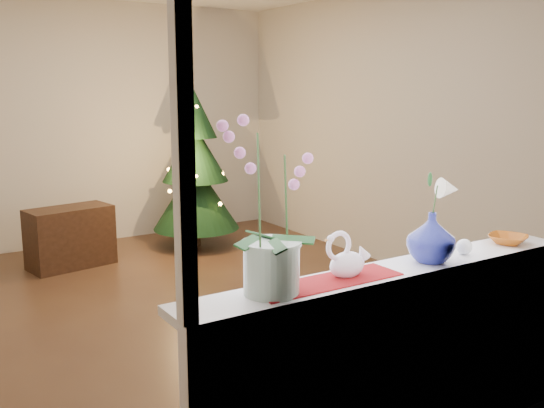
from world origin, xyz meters
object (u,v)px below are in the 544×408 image
(blue_vase, at_px, (431,234))
(side_table, at_px, (70,237))
(swan, at_px, (347,255))
(xmas_tree, at_px, (195,169))
(orchid_pot, at_px, (271,206))
(paperweight, at_px, (464,247))
(amber_dish, at_px, (508,240))

(blue_vase, relative_size, side_table, 0.35)
(swan, xyz_separation_m, side_table, (-0.20, 3.98, -0.72))
(blue_vase, height_order, xmas_tree, xmas_tree)
(orchid_pot, xyz_separation_m, blue_vase, (0.89, -0.02, -0.22))
(paperweight, bearing_deg, orchid_pot, 178.88)
(paperweight, bearing_deg, amber_dish, 2.29)
(blue_vase, distance_m, amber_dish, 0.62)
(orchid_pot, distance_m, swan, 0.47)
(amber_dish, distance_m, side_table, 4.25)
(orchid_pot, distance_m, amber_dish, 1.53)
(paperweight, relative_size, amber_dish, 0.46)
(swan, xyz_separation_m, paperweight, (0.73, -0.03, -0.06))
(orchid_pot, height_order, xmas_tree, xmas_tree)
(orchid_pot, xyz_separation_m, amber_dish, (1.50, -0.01, -0.34))
(swan, xyz_separation_m, amber_dish, (1.10, -0.01, -0.08))
(swan, distance_m, xmas_tree, 4.23)
(amber_dish, height_order, xmas_tree, xmas_tree)
(swan, distance_m, paperweight, 0.73)
(xmas_tree, height_order, side_table, xmas_tree)
(amber_dish, height_order, side_table, amber_dish)
(xmas_tree, bearing_deg, paperweight, -96.55)
(swan, bearing_deg, side_table, 108.62)
(xmas_tree, bearing_deg, blue_vase, -99.86)
(paperweight, distance_m, amber_dish, 0.37)
(blue_vase, relative_size, xmas_tree, 0.16)
(paperweight, distance_m, side_table, 4.17)
(blue_vase, bearing_deg, amber_dish, 1.41)
(side_table, bearing_deg, swan, -97.54)
(blue_vase, distance_m, side_table, 4.14)
(xmas_tree, distance_m, side_table, 1.52)
(side_table, bearing_deg, xmas_tree, -7.62)
(swan, distance_m, blue_vase, 0.49)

